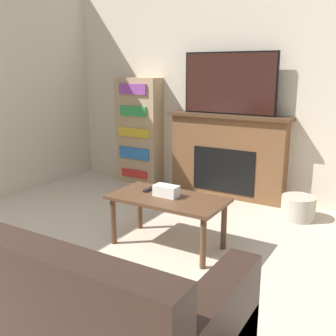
% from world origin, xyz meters
% --- Properties ---
extents(wall_back, '(5.51, 0.06, 2.70)m').
position_xyz_m(wall_back, '(0.00, 3.87, 1.35)').
color(wall_back, beige).
rests_on(wall_back, ground_plane).
extents(fireplace, '(1.55, 0.28, 1.03)m').
position_xyz_m(fireplace, '(0.10, 3.73, 0.52)').
color(fireplace, brown).
rests_on(fireplace, ground_plane).
extents(tv, '(1.16, 0.03, 0.73)m').
position_xyz_m(tv, '(0.10, 3.71, 1.40)').
color(tv, black).
rests_on(tv, fireplace).
extents(couch, '(2.26, 0.86, 0.91)m').
position_xyz_m(couch, '(0.28, 0.51, 0.31)').
color(couch, black).
rests_on(couch, ground_plane).
extents(coffee_table, '(1.03, 0.54, 0.47)m').
position_xyz_m(coffee_table, '(0.22, 2.10, 0.40)').
color(coffee_table, brown).
rests_on(coffee_table, ground_plane).
extents(tissue_box, '(0.22, 0.12, 0.10)m').
position_xyz_m(tissue_box, '(0.19, 2.11, 0.52)').
color(tissue_box, white).
rests_on(tissue_box, coffee_table).
extents(remote_control, '(0.04, 0.15, 0.02)m').
position_xyz_m(remote_control, '(-0.03, 2.17, 0.48)').
color(remote_control, black).
rests_on(remote_control, coffee_table).
extents(bookshelf, '(0.63, 0.29, 1.45)m').
position_xyz_m(bookshelf, '(-1.21, 3.70, 0.73)').
color(bookshelf, tan).
rests_on(bookshelf, ground_plane).
extents(storage_basket, '(0.36, 0.36, 0.25)m').
position_xyz_m(storage_basket, '(1.07, 3.39, 0.12)').
color(storage_basket, '#BCB29E').
rests_on(storage_basket, ground_plane).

